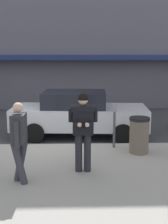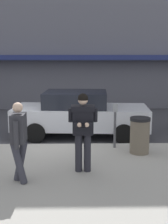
% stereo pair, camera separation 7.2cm
% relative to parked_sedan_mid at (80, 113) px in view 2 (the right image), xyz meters
% --- Properties ---
extents(ground_plane, '(80.00, 80.00, 0.00)m').
position_rel_parked_sedan_mid_xyz_m(ground_plane, '(-1.02, -1.20, -0.79)').
color(ground_plane, '#3D3D42').
extents(sidewalk, '(32.00, 5.30, 0.14)m').
position_rel_parked_sedan_mid_xyz_m(sidewalk, '(-0.02, -4.05, -0.72)').
color(sidewalk, '#99968E').
rests_on(sidewalk, ground).
extents(curb_paint_line, '(28.00, 0.12, 0.01)m').
position_rel_parked_sedan_mid_xyz_m(curb_paint_line, '(-0.02, -1.15, -0.79)').
color(curb_paint_line, silver).
rests_on(curb_paint_line, ground).
extents(parked_sedan_mid, '(4.61, 2.16, 1.54)m').
position_rel_parked_sedan_mid_xyz_m(parked_sedan_mid, '(0.00, 0.00, 0.00)').
color(parked_sedan_mid, silver).
rests_on(parked_sedan_mid, ground).
extents(man_texting_on_phone, '(0.65, 0.58, 1.81)m').
position_rel_parked_sedan_mid_xyz_m(man_texting_on_phone, '(0.05, -3.62, 0.46)').
color(man_texting_on_phone, '#23232B').
rests_on(man_texting_on_phone, sidewalk).
extents(pedestrian_with_bag, '(0.33, 0.72, 1.70)m').
position_rel_parked_sedan_mid_xyz_m(pedestrian_with_bag, '(-1.28, -4.17, 0.32)').
color(pedestrian_with_bag, '#33333D').
rests_on(pedestrian_with_bag, sidewalk).
extents(parking_meter, '(0.12, 0.18, 1.27)m').
position_rel_parked_sedan_mid_xyz_m(parking_meter, '(0.99, -1.80, 0.18)').
color(parking_meter, '#4C4C51').
rests_on(parking_meter, sidewalk).
extents(trash_bin, '(0.55, 0.55, 0.98)m').
position_rel_parked_sedan_mid_xyz_m(trash_bin, '(1.60, -2.31, -0.16)').
color(trash_bin, '#665B4C').
rests_on(trash_bin, sidewalk).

